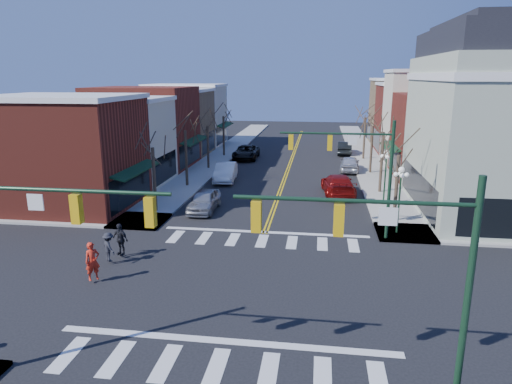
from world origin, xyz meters
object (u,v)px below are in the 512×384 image
at_px(lamppost_corner, 400,189).
at_px(pedestrian_dark_b, 109,247).
at_px(car_right_mid, 350,164).
at_px(lamppost_midblock, 386,168).
at_px(car_left_near, 204,201).
at_px(car_right_far, 345,148).
at_px(car_left_far, 246,152).
at_px(pedestrian_dark_a, 120,239).
at_px(pedestrian_red_a, 92,261).
at_px(car_right_near, 338,185).
at_px(car_left_mid, 226,172).

bearing_deg(lamppost_corner, pedestrian_dark_b, -156.59).
bearing_deg(car_right_mid, pedestrian_dark_b, 65.40).
bearing_deg(car_right_mid, lamppost_midblock, 101.40).
xyz_separation_m(car_left_near, car_right_far, (11.41, 26.68, 0.02)).
height_order(lamppost_corner, car_left_far, lamppost_corner).
bearing_deg(lamppost_corner, pedestrian_dark_a, -159.41).
bearing_deg(pedestrian_red_a, lamppost_corner, -13.82).
xyz_separation_m(lamppost_corner, pedestrian_red_a, (-15.50, -9.04, -1.87)).
bearing_deg(car_left_near, car_right_mid, 54.66).
xyz_separation_m(car_left_far, car_right_mid, (11.80, -5.66, -0.00)).
bearing_deg(pedestrian_dark_a, car_left_near, 97.28).
relative_size(car_left_near, car_right_mid, 0.96).
bearing_deg(car_right_far, car_right_mid, 93.08).
bearing_deg(car_left_far, car_right_mid, -26.28).
distance_m(car_right_near, car_right_far, 20.61).
bearing_deg(car_right_near, pedestrian_red_a, 50.94).
distance_m(car_left_near, car_left_mid, 9.85).
bearing_deg(car_right_near, lamppost_corner, 103.49).
height_order(car_left_far, pedestrian_dark_b, pedestrian_dark_b).
xyz_separation_m(car_left_mid, pedestrian_dark_b, (-2.10, -20.03, 0.09)).
distance_m(lamppost_corner, pedestrian_red_a, 18.04).
bearing_deg(pedestrian_dark_a, pedestrian_red_a, -67.64).
distance_m(pedestrian_dark_a, pedestrian_dark_b, 1.00).
relative_size(car_left_far, car_right_far, 1.20).
xyz_separation_m(lamppost_midblock, car_left_mid, (-13.65, 6.71, -2.11)).
xyz_separation_m(car_left_far, pedestrian_red_a, (-1.90, -34.06, 0.27)).
xyz_separation_m(lamppost_midblock, pedestrian_red_a, (-15.50, -15.54, -1.87)).
relative_size(lamppost_midblock, car_left_far, 0.74).
relative_size(car_left_far, pedestrian_dark_b, 3.71).
bearing_deg(car_right_far, car_left_far, 26.19).
bearing_deg(car_left_far, car_left_mid, -90.90).
relative_size(pedestrian_dark_a, pedestrian_dark_b, 1.12).
bearing_deg(car_left_far, lamppost_midblock, -54.38).
bearing_deg(car_right_near, lamppost_midblock, 132.07).
xyz_separation_m(car_left_mid, pedestrian_dark_a, (-1.90, -19.05, 0.19)).
bearing_deg(car_right_far, car_right_near, 88.84).
xyz_separation_m(car_left_mid, pedestrian_red_a, (-1.85, -22.25, 0.24)).
distance_m(lamppost_midblock, car_right_far, 23.73).
relative_size(car_right_near, pedestrian_red_a, 3.15).
bearing_deg(lamppost_midblock, pedestrian_red_a, -134.92).
distance_m(car_left_near, car_right_mid, 19.65).
bearing_deg(car_right_far, lamppost_midblock, 97.45).
xyz_separation_m(car_left_near, car_left_far, (-0.38, 21.65, 0.03)).
distance_m(car_right_mid, pedestrian_dark_b, 29.67).
relative_size(lamppost_corner, pedestrian_dark_b, 2.74).
distance_m(car_left_mid, pedestrian_red_a, 22.33).
relative_size(car_right_near, car_right_far, 1.21).
distance_m(car_left_far, pedestrian_dark_a, 30.93).
height_order(car_left_near, pedestrian_dark_b, pedestrian_dark_b).
relative_size(lamppost_corner, car_left_mid, 0.84).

